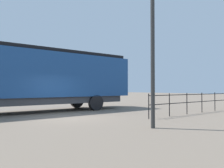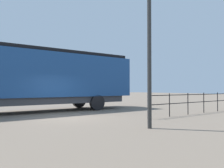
# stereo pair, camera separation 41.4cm
# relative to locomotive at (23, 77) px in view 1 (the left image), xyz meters

# --- Properties ---
(ground_plane) EXTENTS (120.00, 120.00, 0.00)m
(ground_plane) POSITION_rel_locomotive_xyz_m (3.72, 1.35, -2.30)
(ground_plane) COLOR #756656
(locomotive) EXTENTS (3.09, 16.12, 4.10)m
(locomotive) POSITION_rel_locomotive_xyz_m (0.00, 0.00, 0.00)
(locomotive) COLOR navy
(locomotive) RESTS_ON ground_plane
(lamp_post) EXTENTS (0.50, 0.50, 5.86)m
(lamp_post) POSITION_rel_locomotive_xyz_m (8.57, 2.48, 1.78)
(lamp_post) COLOR #2D2D2D
(lamp_post) RESTS_ON ground_plane
(platform_fence) EXTENTS (0.05, 10.01, 1.28)m
(platform_fence) POSITION_rel_locomotive_xyz_m (6.69, 9.25, -1.48)
(platform_fence) COLOR black
(platform_fence) RESTS_ON ground_plane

